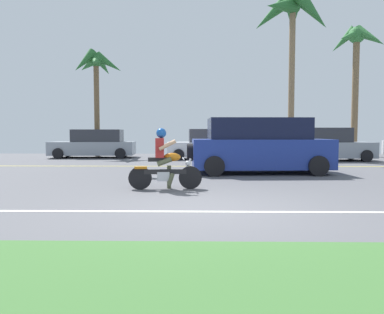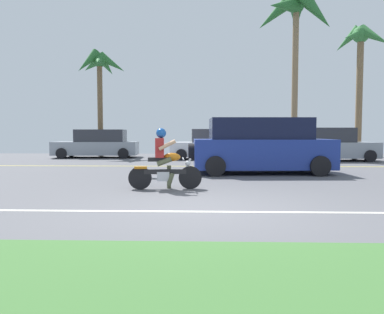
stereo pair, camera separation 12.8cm
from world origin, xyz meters
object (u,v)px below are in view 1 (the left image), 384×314
object	(u,v)px
palm_tree_0	(96,69)
palm_tree_1	(293,16)
motorcyclist	(165,164)
parked_car_0	(94,144)
parked_car_2	(326,145)
parked_car_1	(209,145)
palm_tree_2	(357,49)
suv_nearby	(259,146)

from	to	relation	value
palm_tree_0	palm_tree_1	xyz separation A→B (m)	(11.02, -0.56, 2.74)
motorcyclist	parked_car_0	size ratio (longest dim) A/B	0.38
motorcyclist	parked_car_0	bearing A→B (deg)	112.92
palm_tree_1	palm_tree_0	bearing A→B (deg)	177.07
parked_car_0	parked_car_2	bearing A→B (deg)	-9.75
parked_car_1	palm_tree_2	distance (m)	10.65
parked_car_1	parked_car_0	bearing A→B (deg)	170.49
parked_car_0	palm_tree_0	distance (m)	4.44
motorcyclist	palm_tree_1	bearing A→B (deg)	64.03
palm_tree_1	suv_nearby	bearing A→B (deg)	-110.15
parked_car_1	palm_tree_1	size ratio (longest dim) A/B	0.45
palm_tree_0	palm_tree_2	world-z (taller)	palm_tree_2
parked_car_1	palm_tree_0	xyz separation A→B (m)	(-6.39, 2.21, 4.28)
suv_nearby	parked_car_2	distance (m)	7.17
parked_car_2	palm_tree_1	distance (m)	7.55
parked_car_1	palm_tree_2	xyz separation A→B (m)	(8.66, 2.86, 5.51)
motorcyclist	palm_tree_1	distance (m)	15.34
parked_car_0	palm_tree_0	world-z (taller)	palm_tree_0
motorcyclist	parked_car_1	bearing A→B (deg)	82.86
motorcyclist	parked_car_2	size ratio (longest dim) A/B	0.41
motorcyclist	palm_tree_2	size ratio (longest dim) A/B	0.23
parked_car_1	parked_car_2	distance (m)	5.78
motorcyclist	palm_tree_0	bearing A→B (deg)	111.63
motorcyclist	palm_tree_1	world-z (taller)	palm_tree_1
parked_car_1	suv_nearby	bearing A→B (deg)	-77.50
palm_tree_1	palm_tree_2	bearing A→B (deg)	16.86
parked_car_0	palm_tree_1	xyz separation A→B (m)	(10.86, 0.60, 7.02)
palm_tree_2	parked_car_2	bearing A→B (deg)	-127.49
parked_car_0	parked_car_2	xyz separation A→B (m)	(11.93, -2.05, 0.03)
palm_tree_0	parked_car_1	bearing A→B (deg)	-19.04
motorcyclist	palm_tree_2	distance (m)	17.65
parked_car_0	parked_car_1	bearing A→B (deg)	-9.51
palm_tree_0	palm_tree_1	size ratio (longest dim) A/B	0.66
parked_car_1	motorcyclist	bearing A→B (deg)	-97.14
parked_car_2	palm_tree_0	distance (m)	13.21
palm_tree_0	parked_car_0	bearing A→B (deg)	-82.32
suv_nearby	parked_car_2	size ratio (longest dim) A/B	1.12
parked_car_1	palm_tree_0	distance (m)	8.00
parked_car_1	palm_tree_1	bearing A→B (deg)	19.55
parked_car_2	palm_tree_2	distance (m)	7.34
motorcyclist	palm_tree_0	distance (m)	14.43
suv_nearby	palm_tree_2	distance (m)	13.17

